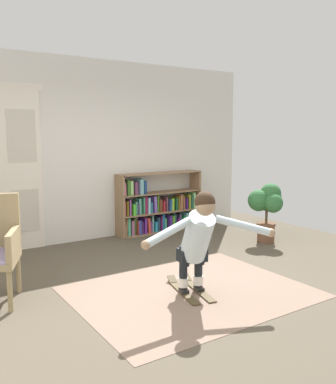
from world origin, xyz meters
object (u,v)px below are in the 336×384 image
at_px(potted_plant, 267,205).
at_px(skis_pair, 190,289).
at_px(person_skier, 198,236).
at_px(bookshelf, 156,208).

relative_size(potted_plant, skis_pair, 1.17).
distance_m(skis_pair, person_skier, 0.69).
distance_m(bookshelf, skis_pair, 2.85).
distance_m(potted_plant, skis_pair, 2.58).
xyz_separation_m(bookshelf, person_skier, (-1.21, -2.78, 0.24)).
bearing_deg(bookshelf, skis_pair, -114.28).
bearing_deg(person_skier, potted_plant, 28.09).
relative_size(potted_plant, person_skier, 0.67).
bearing_deg(person_skier, skis_pair, 76.97).
bearing_deg(bookshelf, person_skier, -113.50).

